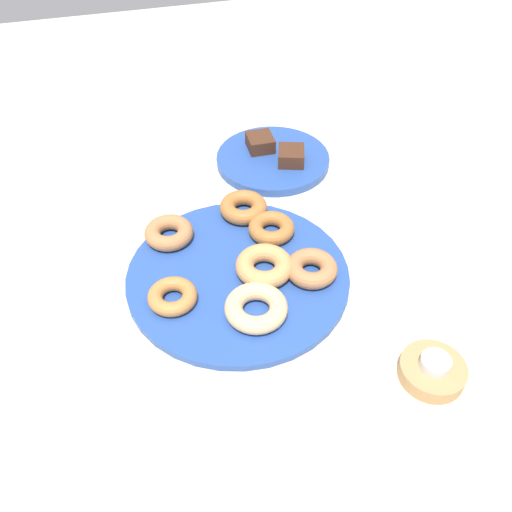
# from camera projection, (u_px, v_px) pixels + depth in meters

# --- Properties ---
(ground_plane) EXTENTS (2.40, 2.40, 0.00)m
(ground_plane) POSITION_uv_depth(u_px,v_px,m) (238.00, 278.00, 0.89)
(ground_plane) COLOR beige
(donut_plate) EXTENTS (0.36, 0.36, 0.01)m
(donut_plate) POSITION_uv_depth(u_px,v_px,m) (238.00, 276.00, 0.88)
(donut_plate) COLOR #284C9E
(donut_plate) RESTS_ON ground_plane
(donut_0) EXTENTS (0.08, 0.08, 0.03)m
(donut_0) POSITION_uv_depth(u_px,v_px,m) (271.00, 228.00, 0.94)
(donut_0) COLOR #AD6B33
(donut_0) RESTS_ON donut_plate
(donut_1) EXTENTS (0.09, 0.09, 0.03)m
(donut_1) POSITION_uv_depth(u_px,v_px,m) (169.00, 233.00, 0.93)
(donut_1) COLOR #B27547
(donut_1) RESTS_ON donut_plate
(donut_2) EXTENTS (0.09, 0.09, 0.02)m
(donut_2) POSITION_uv_depth(u_px,v_px,m) (172.00, 296.00, 0.83)
(donut_2) COLOR #BC7A3D
(donut_2) RESTS_ON donut_plate
(donut_3) EXTENTS (0.11, 0.11, 0.03)m
(donut_3) POSITION_uv_depth(u_px,v_px,m) (264.00, 266.00, 0.87)
(donut_3) COLOR tan
(donut_3) RESTS_ON donut_plate
(donut_4) EXTENTS (0.10, 0.10, 0.03)m
(donut_4) POSITION_uv_depth(u_px,v_px,m) (311.00, 268.00, 0.87)
(donut_4) COLOR #B27547
(donut_4) RESTS_ON donut_plate
(donut_5) EXTENTS (0.12, 0.12, 0.03)m
(donut_5) POSITION_uv_depth(u_px,v_px,m) (256.00, 308.00, 0.81)
(donut_5) COLOR #EABC84
(donut_5) RESTS_ON donut_plate
(donut_6) EXTENTS (0.10, 0.10, 0.03)m
(donut_6) POSITION_uv_depth(u_px,v_px,m) (243.00, 207.00, 0.98)
(donut_6) COLOR #AD6B33
(donut_6) RESTS_ON donut_plate
(cake_plate) EXTENTS (0.23, 0.23, 0.02)m
(cake_plate) POSITION_uv_depth(u_px,v_px,m) (273.00, 160.00, 1.11)
(cake_plate) COLOR #284C9E
(cake_plate) RESTS_ON ground_plane
(brownie_near) EXTENTS (0.06, 0.05, 0.03)m
(brownie_near) POSITION_uv_depth(u_px,v_px,m) (260.00, 142.00, 1.12)
(brownie_near) COLOR #472819
(brownie_near) RESTS_ON cake_plate
(brownie_far) EXTENTS (0.07, 0.07, 0.03)m
(brownie_far) POSITION_uv_depth(u_px,v_px,m) (291.00, 156.00, 1.08)
(brownie_far) COLOR #472819
(brownie_far) RESTS_ON cake_plate
(candle_holder) EXTENTS (0.09, 0.09, 0.02)m
(candle_holder) POSITION_uv_depth(u_px,v_px,m) (432.00, 371.00, 0.75)
(candle_holder) COLOR tan
(candle_holder) RESTS_ON ground_plane
(tealight) EXTENTS (0.04, 0.04, 0.01)m
(tealight) POSITION_uv_depth(u_px,v_px,m) (435.00, 363.00, 0.73)
(tealight) COLOR silver
(tealight) RESTS_ON candle_holder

